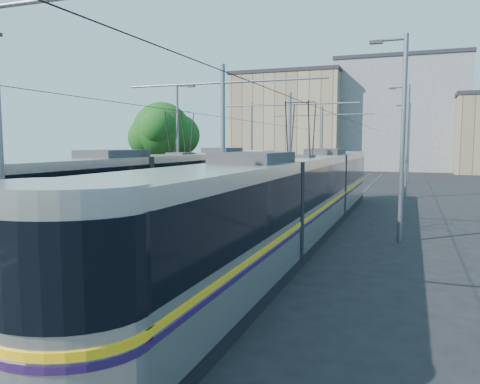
% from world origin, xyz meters
% --- Properties ---
extents(ground, '(160.00, 160.00, 0.00)m').
position_xyz_m(ground, '(0.00, 0.00, 0.00)').
color(ground, black).
rests_on(ground, ground).
extents(platform, '(4.00, 50.00, 0.30)m').
position_xyz_m(platform, '(0.00, 17.00, 0.15)').
color(platform, gray).
rests_on(platform, ground).
extents(tactile_strip_left, '(0.70, 50.00, 0.01)m').
position_xyz_m(tactile_strip_left, '(-1.45, 17.00, 0.30)').
color(tactile_strip_left, gray).
rests_on(tactile_strip_left, platform).
extents(tactile_strip_right, '(0.70, 50.00, 0.01)m').
position_xyz_m(tactile_strip_right, '(1.45, 17.00, 0.30)').
color(tactile_strip_right, gray).
rests_on(tactile_strip_right, platform).
extents(rails, '(8.71, 70.00, 0.03)m').
position_xyz_m(rails, '(0.00, 17.00, 0.02)').
color(rails, gray).
rests_on(rails, ground).
extents(tram_left, '(2.43, 29.39, 5.50)m').
position_xyz_m(tram_left, '(-3.60, 10.85, 1.71)').
color(tram_left, black).
rests_on(tram_left, ground).
extents(tram_right, '(2.43, 29.53, 5.50)m').
position_xyz_m(tram_right, '(3.60, 7.45, 1.86)').
color(tram_right, black).
rests_on(tram_right, ground).
extents(catenary, '(9.20, 70.00, 7.00)m').
position_xyz_m(catenary, '(0.00, 14.15, 4.52)').
color(catenary, slate).
rests_on(catenary, platform).
extents(street_lamps, '(15.18, 38.22, 8.00)m').
position_xyz_m(street_lamps, '(-0.00, 21.00, 4.18)').
color(street_lamps, slate).
rests_on(street_lamps, ground).
extents(shelter, '(0.89, 1.23, 2.46)m').
position_xyz_m(shelter, '(0.84, 14.09, 1.59)').
color(shelter, black).
rests_on(shelter, platform).
extents(tree, '(4.77, 4.41, 6.93)m').
position_xyz_m(tree, '(-9.37, 19.79, 4.69)').
color(tree, '#382314').
rests_on(tree, ground).
extents(building_left, '(16.32, 12.24, 14.52)m').
position_xyz_m(building_left, '(-10.00, 60.00, 7.27)').
color(building_left, '#9A8768').
rests_on(building_left, ground).
extents(building_centre, '(18.36, 14.28, 16.23)m').
position_xyz_m(building_centre, '(6.00, 64.00, 8.13)').
color(building_centre, gray).
rests_on(building_centre, ground).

